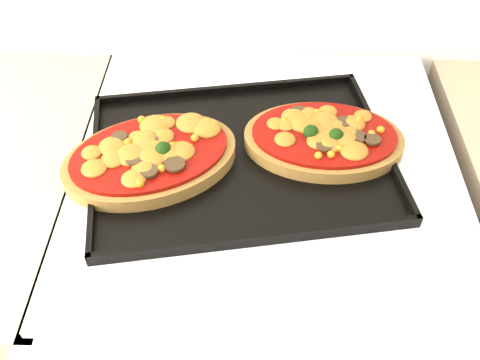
# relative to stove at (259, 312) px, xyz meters

# --- Properties ---
(stove) EXTENTS (0.60, 0.60, 0.91)m
(stove) POSITION_rel_stove_xyz_m (0.00, 0.00, 0.00)
(stove) COLOR white
(stove) RESTS_ON floor
(baking_tray) EXTENTS (0.50, 0.40, 0.02)m
(baking_tray) POSITION_rel_stove_xyz_m (-0.04, 0.00, 0.47)
(baking_tray) COLOR black
(baking_tray) RESTS_ON stove
(pizza_left) EXTENTS (0.31, 0.26, 0.04)m
(pizza_left) POSITION_rel_stove_xyz_m (-0.17, -0.02, 0.48)
(pizza_left) COLOR olive
(pizza_left) RESTS_ON baking_tray
(pizza_right) EXTENTS (0.25, 0.17, 0.04)m
(pizza_right) POSITION_rel_stove_xyz_m (0.09, 0.03, 0.48)
(pizza_right) COLOR olive
(pizza_right) RESTS_ON baking_tray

